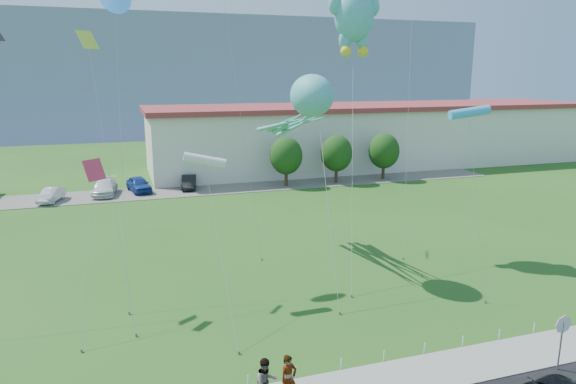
{
  "coord_description": "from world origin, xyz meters",
  "views": [
    {
      "loc": [
        -7.09,
        -18.9,
        11.98
      ],
      "look_at": [
        1.71,
        8.0,
        5.54
      ],
      "focal_mm": 32.0,
      "sensor_mm": 36.0,
      "label": 1
    }
  ],
  "objects_px": {
    "parked_car_blue": "(139,184)",
    "octopus_kite": "(303,109)",
    "parked_car_silver": "(51,195)",
    "stop_sign": "(562,330)",
    "pedestrian_right": "(266,383)",
    "parked_car_black": "(189,182)",
    "warehouse": "(375,134)",
    "parked_car_white": "(105,187)",
    "teddy_bear_kite": "(354,9)",
    "pedestrian_left": "(289,379)"
  },
  "relations": [
    {
      "from": "pedestrian_left",
      "to": "teddy_bear_kite",
      "type": "bearing_deg",
      "value": 41.81
    },
    {
      "from": "warehouse",
      "to": "parked_car_blue",
      "type": "relative_size",
      "value": 13.25
    },
    {
      "from": "parked_car_white",
      "to": "parked_car_black",
      "type": "bearing_deg",
      "value": 8.94
    },
    {
      "from": "parked_car_white",
      "to": "octopus_kite",
      "type": "bearing_deg",
      "value": -56.19
    },
    {
      "from": "stop_sign",
      "to": "teddy_bear_kite",
      "type": "xyz_separation_m",
      "value": [
        -1.54,
        17.39,
        14.36
      ]
    },
    {
      "from": "stop_sign",
      "to": "parked_car_black",
      "type": "xyz_separation_m",
      "value": [
        -9.91,
        40.14,
        -1.1
      ]
    },
    {
      "from": "parked_car_silver",
      "to": "octopus_kite",
      "type": "distance_m",
      "value": 30.4
    },
    {
      "from": "parked_car_silver",
      "to": "pedestrian_right",
      "type": "bearing_deg",
      "value": -57.69
    },
    {
      "from": "warehouse",
      "to": "teddy_bear_kite",
      "type": "xyz_separation_m",
      "value": [
        -18.04,
        -30.82,
        12.1
      ]
    },
    {
      "from": "pedestrian_left",
      "to": "parked_car_blue",
      "type": "relative_size",
      "value": 0.41
    },
    {
      "from": "pedestrian_right",
      "to": "parked_car_black",
      "type": "bearing_deg",
      "value": 73.27
    },
    {
      "from": "octopus_kite",
      "to": "stop_sign",
      "type": "bearing_deg",
      "value": -68.93
    },
    {
      "from": "parked_car_silver",
      "to": "parked_car_black",
      "type": "xyz_separation_m",
      "value": [
        13.46,
        1.89,
        0.05
      ]
    },
    {
      "from": "parked_car_silver",
      "to": "warehouse",
      "type": "bearing_deg",
      "value": 29.42
    },
    {
      "from": "stop_sign",
      "to": "parked_car_silver",
      "type": "distance_m",
      "value": 44.83
    },
    {
      "from": "stop_sign",
      "to": "octopus_kite",
      "type": "bearing_deg",
      "value": 111.07
    },
    {
      "from": "parked_car_white",
      "to": "parked_car_blue",
      "type": "xyz_separation_m",
      "value": [
        3.39,
        0.38,
        0.02
      ]
    },
    {
      "from": "parked_car_white",
      "to": "parked_car_blue",
      "type": "distance_m",
      "value": 3.41
    },
    {
      "from": "stop_sign",
      "to": "parked_car_silver",
      "type": "bearing_deg",
      "value": 121.42
    },
    {
      "from": "parked_car_white",
      "to": "parked_car_black",
      "type": "distance_m",
      "value": 8.61
    },
    {
      "from": "parked_car_silver",
      "to": "octopus_kite",
      "type": "height_order",
      "value": "octopus_kite"
    },
    {
      "from": "warehouse",
      "to": "pedestrian_right",
      "type": "xyz_separation_m",
      "value": [
        -28.66,
        -46.8,
        -3.08
      ]
    },
    {
      "from": "pedestrian_left",
      "to": "octopus_kite",
      "type": "distance_m",
      "value": 17.32
    },
    {
      "from": "teddy_bear_kite",
      "to": "parked_car_black",
      "type": "bearing_deg",
      "value": 110.18
    },
    {
      "from": "warehouse",
      "to": "teddy_bear_kite",
      "type": "bearing_deg",
      "value": -120.35
    },
    {
      "from": "stop_sign",
      "to": "octopus_kite",
      "type": "xyz_separation_m",
      "value": [
        -5.85,
        15.18,
        8.1
      ]
    },
    {
      "from": "parked_car_white",
      "to": "parked_car_blue",
      "type": "height_order",
      "value": "parked_car_blue"
    },
    {
      "from": "parked_car_white",
      "to": "pedestrian_left",
      "type": "bearing_deg",
      "value": -72.8
    },
    {
      "from": "warehouse",
      "to": "stop_sign",
      "type": "bearing_deg",
      "value": -108.9
    },
    {
      "from": "parked_car_silver",
      "to": "parked_car_black",
      "type": "distance_m",
      "value": 13.59
    },
    {
      "from": "teddy_bear_kite",
      "to": "parked_car_silver",
      "type": "bearing_deg",
      "value": 136.3
    },
    {
      "from": "stop_sign",
      "to": "pedestrian_left",
      "type": "relative_size",
      "value": 1.34
    },
    {
      "from": "pedestrian_right",
      "to": "parked_car_blue",
      "type": "height_order",
      "value": "pedestrian_right"
    },
    {
      "from": "parked_car_blue",
      "to": "parked_car_black",
      "type": "xyz_separation_m",
      "value": [
        5.21,
        -0.02,
        -0.08
      ]
    },
    {
      "from": "warehouse",
      "to": "octopus_kite",
      "type": "relative_size",
      "value": 4.54
    },
    {
      "from": "parked_car_white",
      "to": "teddy_bear_kite",
      "type": "distance_m",
      "value": 32.04
    },
    {
      "from": "warehouse",
      "to": "parked_car_silver",
      "type": "bearing_deg",
      "value": -165.97
    },
    {
      "from": "pedestrian_right",
      "to": "parked_car_silver",
      "type": "relative_size",
      "value": 0.47
    },
    {
      "from": "parked_car_blue",
      "to": "octopus_kite",
      "type": "bearing_deg",
      "value": -82.22
    },
    {
      "from": "pedestrian_right",
      "to": "octopus_kite",
      "type": "bearing_deg",
      "value": 51.99
    },
    {
      "from": "parked_car_blue",
      "to": "parked_car_silver",
      "type": "bearing_deg",
      "value": -179.51
    },
    {
      "from": "stop_sign",
      "to": "parked_car_white",
      "type": "distance_m",
      "value": 43.89
    },
    {
      "from": "parked_car_silver",
      "to": "octopus_kite",
      "type": "bearing_deg",
      "value": -37.39
    },
    {
      "from": "stop_sign",
      "to": "pedestrian_left",
      "type": "xyz_separation_m",
      "value": [
        -11.31,
        1.39,
        -0.83
      ]
    },
    {
      "from": "warehouse",
      "to": "parked_car_silver",
      "type": "height_order",
      "value": "warehouse"
    },
    {
      "from": "warehouse",
      "to": "parked_car_white",
      "type": "relative_size",
      "value": 11.55
    },
    {
      "from": "parked_car_black",
      "to": "octopus_kite",
      "type": "bearing_deg",
      "value": -71.24
    },
    {
      "from": "parked_car_white",
      "to": "parked_car_black",
      "type": "height_order",
      "value": "parked_car_white"
    },
    {
      "from": "stop_sign",
      "to": "parked_car_silver",
      "type": "height_order",
      "value": "stop_sign"
    },
    {
      "from": "stop_sign",
      "to": "teddy_bear_kite",
      "type": "relative_size",
      "value": 0.13
    }
  ]
}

